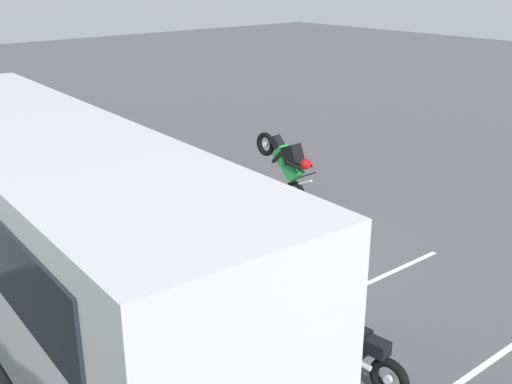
% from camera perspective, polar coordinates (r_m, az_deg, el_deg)
% --- Properties ---
extents(ground_plane, '(80.00, 80.00, 0.00)m').
position_cam_1_polar(ground_plane, '(12.38, 0.15, -5.74)').
color(ground_plane, '#4C4C51').
extents(tour_bus, '(10.62, 3.02, 3.25)m').
position_cam_1_polar(tour_bus, '(9.87, -18.58, -3.36)').
color(tour_bus, silver).
rests_on(tour_bus, ground_plane).
extents(spectator_far_left, '(0.58, 0.34, 1.82)m').
position_cam_1_polar(spectator_far_left, '(9.55, 4.97, -6.76)').
color(spectator_far_left, black).
rests_on(spectator_far_left, ground_plane).
extents(spectator_left, '(0.58, 0.35, 1.82)m').
position_cam_1_polar(spectator_left, '(10.09, 0.19, -5.15)').
color(spectator_left, '#473823').
rests_on(spectator_left, ground_plane).
extents(spectator_centre, '(0.58, 0.34, 1.65)m').
position_cam_1_polar(spectator_centre, '(11.16, -3.71, -3.30)').
color(spectator_centre, '#473823').
rests_on(spectator_centre, ground_plane).
extents(spectator_right, '(0.57, 0.39, 1.69)m').
position_cam_1_polar(spectator_right, '(12.01, -7.68, -1.57)').
color(spectator_right, black).
rests_on(spectator_right, ground_plane).
extents(spectator_far_right, '(0.57, 0.33, 1.75)m').
position_cam_1_polar(spectator_far_right, '(13.27, -10.97, 0.56)').
color(spectator_far_right, '#473823').
rests_on(spectator_far_right, ground_plane).
extents(parked_motorcycle_silver, '(2.05, 0.58, 0.99)m').
position_cam_1_polar(parked_motorcycle_silver, '(8.84, 8.37, -13.92)').
color(parked_motorcycle_silver, black).
rests_on(parked_motorcycle_silver, ground_plane).
extents(stunt_motorcycle, '(2.01, 0.58, 1.72)m').
position_cam_1_polar(stunt_motorcycle, '(14.78, 2.90, 2.83)').
color(stunt_motorcycle, black).
rests_on(stunt_motorcycle, ground_plane).
extents(traffic_cone, '(0.34, 0.34, 0.63)m').
position_cam_1_polar(traffic_cone, '(13.03, 9.00, -3.16)').
color(traffic_cone, orange).
rests_on(traffic_cone, ground_plane).
extents(bay_line_a, '(0.17, 3.58, 0.01)m').
position_cam_1_polar(bay_line_a, '(10.25, 22.38, -13.38)').
color(bay_line_a, white).
rests_on(bay_line_a, ground_plane).
extents(bay_line_b, '(0.18, 4.06, 0.01)m').
position_cam_1_polar(bay_line_b, '(11.46, 10.38, -8.34)').
color(bay_line_b, white).
rests_on(bay_line_b, ground_plane).
extents(bay_line_c, '(0.19, 4.17, 0.01)m').
position_cam_1_polar(bay_line_c, '(13.13, 1.26, -4.16)').
color(bay_line_c, white).
rests_on(bay_line_c, ground_plane).
extents(bay_line_d, '(0.18, 3.91, 0.01)m').
position_cam_1_polar(bay_line_d, '(15.10, -5.57, -0.92)').
color(bay_line_d, white).
rests_on(bay_line_d, ground_plane).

